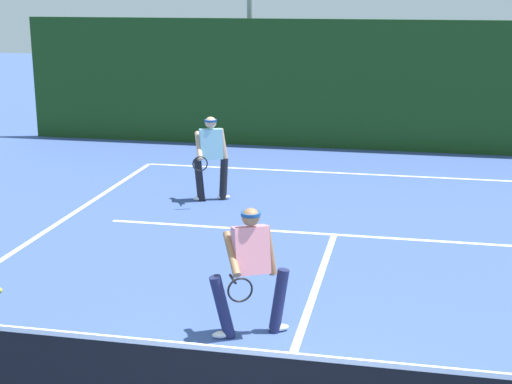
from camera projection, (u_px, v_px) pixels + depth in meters
The scene contains 7 objects.
court_line_baseline_far at pixel (355, 174), 17.22m from camera, with size 9.80×0.10×0.01m, color white.
court_line_service at pixel (334, 235), 12.96m from camera, with size 7.99×0.10×0.01m, color white.
court_line_centre at pixel (308, 310), 9.91m from camera, with size 0.10×6.40×0.01m, color white.
player_near at pixel (251, 267), 8.99m from camera, with size 0.94×1.01×1.60m.
player_far at pixel (211, 155), 14.85m from camera, with size 0.73×0.93×1.67m.
tennis_ball at pixel (0, 290), 10.49m from camera, with size 0.07×0.07×0.07m, color #D1E033.
back_fence_windscreen at pixel (366, 86), 19.42m from camera, with size 18.34×0.12×3.31m, color #193D16.
Camera 1 is at (1.20, -5.92, 4.05)m, focal length 53.53 mm.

